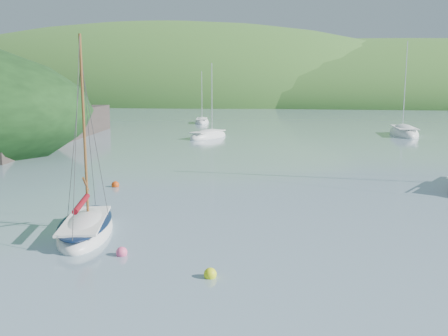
% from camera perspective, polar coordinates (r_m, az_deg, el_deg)
% --- Properties ---
extents(ground, '(700.00, 700.00, 0.00)m').
position_cam_1_polar(ground, '(18.93, -4.36, -10.75)').
color(ground, slate).
rests_on(ground, ground).
extents(shoreline_hills, '(690.00, 135.00, 56.00)m').
position_cam_1_polar(shoreline_hills, '(190.13, 7.61, 7.54)').
color(shoreline_hills, '#3C772D').
rests_on(shoreline_hills, ground).
extents(daysailer_white, '(3.98, 6.47, 9.34)m').
position_cam_1_polar(daysailer_white, '(23.11, -15.52, -6.73)').
color(daysailer_white, white).
rests_on(daysailer_white, ground).
extents(distant_sloop_a, '(4.70, 7.35, 9.90)m').
position_cam_1_polar(distant_sloop_a, '(61.47, -1.81, 3.62)').
color(distant_sloop_a, white).
rests_on(distant_sloop_a, ground).
extents(distant_sloop_b, '(3.64, 9.29, 13.06)m').
position_cam_1_polar(distant_sloop_b, '(68.68, 19.86, 3.72)').
color(distant_sloop_b, white).
rests_on(distant_sloop_b, ground).
extents(distant_sloop_c, '(3.69, 6.95, 9.43)m').
position_cam_1_polar(distant_sloop_c, '(84.95, -2.55, 5.27)').
color(distant_sloop_c, white).
rests_on(distant_sloop_c, ground).
extents(mooring_buoys, '(20.37, 14.07, 0.50)m').
position_cam_1_polar(mooring_buoys, '(23.33, 3.27, -6.47)').
color(mooring_buoys, '#EFFF17').
rests_on(mooring_buoys, ground).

